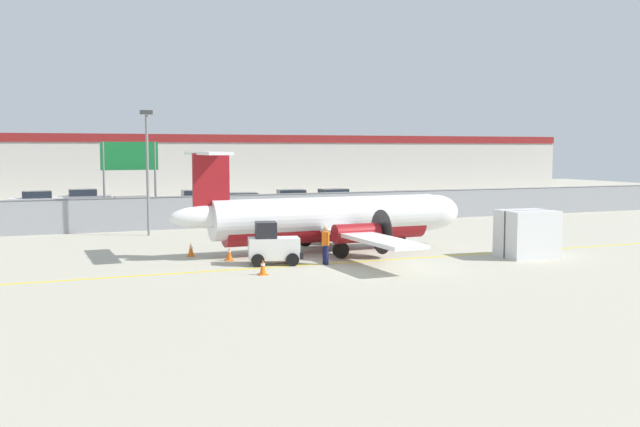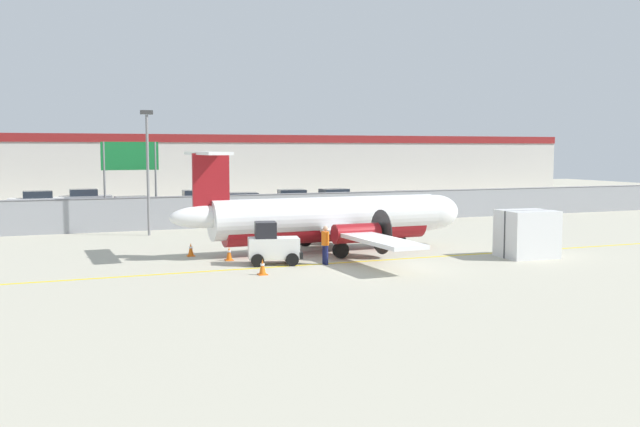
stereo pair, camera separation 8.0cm
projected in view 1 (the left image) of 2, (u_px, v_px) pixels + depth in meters
The scene contains 22 objects.
ground_plane at pixel (363, 261), 32.05m from camera, with size 140.00×140.00×0.01m.
perimeter_fence at pixel (259, 209), 46.74m from camera, with size 98.00×0.10×2.10m.
parking_lot_strip at pixel (218, 211), 57.47m from camera, with size 98.00×17.00×0.12m.
background_building at pixel (175, 166), 74.28m from camera, with size 91.00×8.10×6.50m.
commuter_airplane at pixel (333, 219), 35.09m from camera, with size 15.27×16.03×4.92m.
baggage_tug at pixel (273, 245), 31.14m from camera, with size 2.51×1.79×1.88m.
ground_crew_worker at pixel (326, 243), 31.11m from camera, with size 0.39×0.55×1.70m.
cargo_container at pixel (527, 234), 33.23m from camera, with size 2.51×2.13×2.20m.
traffic_cone_near_left at pixel (191, 250), 33.56m from camera, with size 0.36×0.36×0.64m.
traffic_cone_near_right at pixel (229, 254), 32.28m from camera, with size 0.36×0.36×0.64m.
traffic_cone_far_left at pixel (344, 247), 34.37m from camera, with size 0.36×0.36×0.64m.
traffic_cone_far_right at pixel (263, 267), 28.59m from camera, with size 0.36×0.36×0.64m.
parked_car_0 at pixel (36, 201), 56.83m from camera, with size 4.22×2.03×1.58m.
parked_car_1 at pixel (84, 199), 59.55m from camera, with size 4.20×2.01×1.58m.
parked_car_2 at pixel (130, 208), 50.28m from camera, with size 4.29×2.18×1.58m.
parked_car_3 at pixel (195, 200), 58.02m from camera, with size 4.27×2.14×1.58m.
parked_car_4 at pixel (241, 203), 54.64m from camera, with size 4.37×2.37×1.58m.
parked_car_5 at pixel (290, 199), 58.80m from camera, with size 4.38×2.42×1.58m.
parked_car_6 at pixel (335, 198), 59.97m from camera, with size 4.32×2.26×1.58m.
parked_car_7 at pixel (412, 201), 57.23m from camera, with size 4.33×2.28×1.58m.
apron_light_pole at pixel (147, 162), 41.28m from camera, with size 0.70×0.30×7.27m.
highway_sign at pixel (130, 163), 45.44m from camera, with size 3.60×0.14×5.50m.
Camera 1 is at (-13.59, -26.73, 5.05)m, focal length 40.00 mm.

